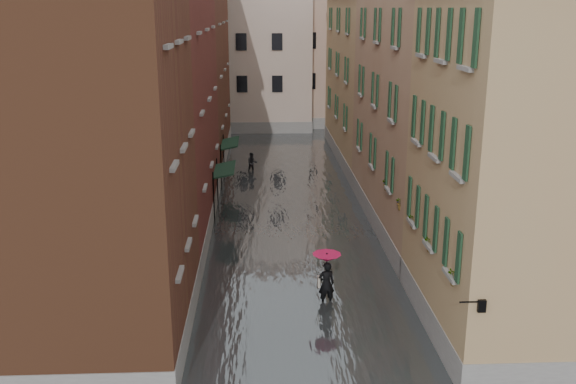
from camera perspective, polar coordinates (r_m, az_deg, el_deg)
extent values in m
plane|color=#5E5F61|center=(24.15, 1.48, -10.37)|extent=(120.00, 120.00, 0.00)
cube|color=#4D5356|center=(36.20, 0.03, -1.04)|extent=(10.00, 60.00, 0.20)
cube|color=brown|center=(20.74, -17.68, 3.48)|extent=(6.00, 8.00, 13.00)
cube|color=maroon|center=(31.36, -12.61, 7.44)|extent=(6.00, 14.00, 12.50)
cube|color=brown|center=(46.04, -9.53, 11.18)|extent=(6.00, 16.00, 14.00)
cube|color=tan|center=(21.95, 20.55, 1.87)|extent=(6.00, 8.00, 11.50)
cube|color=tan|center=(32.04, 13.11, 8.03)|extent=(6.00, 14.00, 13.00)
cube|color=tan|center=(46.64, 8.14, 9.76)|extent=(6.00, 16.00, 11.50)
cube|color=beige|center=(59.73, -4.04, 11.95)|extent=(12.00, 9.00, 13.00)
cube|color=tan|center=(62.21, 4.50, 11.64)|extent=(10.00, 9.00, 12.00)
cube|color=#173422|center=(33.95, -5.67, 2.01)|extent=(1.09, 3.06, 0.31)
cylinder|color=black|center=(32.81, -6.61, -0.60)|extent=(0.06, 0.06, 2.80)
cylinder|color=black|center=(35.74, -6.29, 0.81)|extent=(0.06, 0.06, 2.80)
cube|color=#173422|center=(40.62, -5.19, 4.36)|extent=(1.09, 3.28, 0.31)
cylinder|color=black|center=(39.31, -5.97, 2.22)|extent=(0.06, 0.06, 2.80)
cylinder|color=black|center=(42.49, -5.73, 3.28)|extent=(0.06, 0.06, 2.80)
cylinder|color=black|center=(18.24, 15.92, -9.38)|extent=(0.60, 0.05, 0.05)
cube|color=black|center=(18.38, 16.79, -9.60)|extent=(0.22, 0.22, 0.35)
cube|color=beige|center=(18.38, 16.79, -9.60)|extent=(0.14, 0.14, 0.24)
cube|color=#9C3E33|center=(19.53, 14.77, -7.39)|extent=(0.22, 0.85, 0.18)
imported|color=#265926|center=(19.37, 14.86, -6.25)|extent=(0.59, 0.51, 0.66)
cube|color=#9C3E33|center=(21.95, 12.70, -4.59)|extent=(0.22, 0.85, 0.18)
imported|color=#265926|center=(21.81, 12.77, -3.56)|extent=(0.59, 0.51, 0.66)
cube|color=#9C3E33|center=(24.12, 11.26, -2.61)|extent=(0.22, 0.85, 0.18)
imported|color=#265926|center=(23.99, 11.31, -1.66)|extent=(0.59, 0.51, 0.66)
cube|color=#9C3E33|center=(26.13, 10.15, -1.10)|extent=(0.22, 0.85, 0.18)
imported|color=#265926|center=(26.01, 10.20, -0.21)|extent=(0.59, 0.51, 0.66)
cube|color=#9C3E33|center=(28.86, 8.91, 0.60)|extent=(0.22, 0.85, 0.18)
imported|color=#265926|center=(28.75, 8.95, 1.41)|extent=(0.59, 0.51, 0.66)
imported|color=black|center=(24.10, 3.43, -8.17)|extent=(0.71, 0.55, 1.74)
cube|color=#B9AC99|center=(24.08, 2.75, -7.96)|extent=(0.08, 0.30, 0.38)
cylinder|color=black|center=(23.90, 3.45, -7.11)|extent=(0.02, 0.02, 1.00)
cone|color=#D10D45|center=(23.69, 3.47, -5.85)|extent=(1.07, 1.07, 0.28)
imported|color=black|center=(43.00, -3.20, 2.56)|extent=(0.81, 0.70, 1.45)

